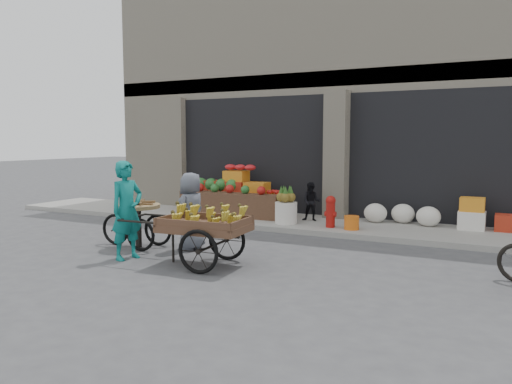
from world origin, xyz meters
The scene contains 13 objects.
ground centered at (0.00, 0.00, 0.00)m, with size 80.00×80.00×0.00m, color #424244.
sidewalk centered at (0.00, 4.10, 0.06)m, with size 18.00×2.20×0.12m, color gray.
building centered at (0.00, 8.03, 3.37)m, with size 14.00×6.45×7.00m.
fruit_display centered at (-2.48, 4.38, 0.67)m, with size 3.10×1.12×1.24m.
pineapple_bin centered at (-0.75, 3.60, 0.37)m, with size 0.52×0.52×0.50m, color silver.
fire_hydrant centered at (0.35, 3.55, 0.50)m, with size 0.22×0.22×0.71m.
orange_bucket centered at (0.85, 3.50, 0.27)m, with size 0.32×0.32×0.30m, color orange.
right_bay_goods centered at (2.61, 4.70, 0.41)m, with size 3.35×0.60×0.70m.
seated_person centered at (-0.35, 4.20, 0.58)m, with size 0.45×0.35×0.93m, color black.
banana_cart centered at (-0.59, -0.21, 0.72)m, with size 2.43×1.13×0.99m.
vendor_woman centered at (-1.99, -0.41, 0.86)m, with size 0.62×0.41×1.71m, color #0F7671.
tricycle_cart centered at (-2.46, 0.41, 0.57)m, with size 1.44×0.89×0.95m.
vendor_grey centered at (-1.44, 0.72, 0.73)m, with size 0.71×0.46×1.46m, color slate.
Camera 1 is at (3.88, -6.99, 2.07)m, focal length 35.00 mm.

